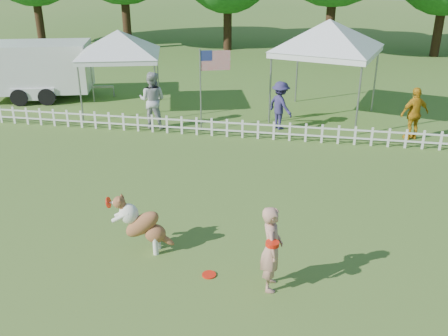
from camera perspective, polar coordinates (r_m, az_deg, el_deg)
name	(u,v)px	position (r m, az deg, el deg)	size (l,w,h in m)	color
ground	(176,257)	(9.94, -5.48, -10.14)	(120.00, 120.00, 0.00)	#32631F
picket_fence	(235,128)	(15.99, 1.23, 4.54)	(22.00, 0.08, 0.60)	silver
handler	(272,248)	(8.72, 5.45, -9.14)	(0.58, 0.38, 1.59)	tan
dog	(143,224)	(9.92, -9.22, -6.37)	(1.16, 0.39, 1.20)	brown
frisbee_on_turf	(209,275)	(9.41, -1.72, -12.09)	(0.26, 0.26, 0.02)	red
canopy_tent_left	(121,72)	(18.95, -11.70, 10.68)	(2.80, 2.80, 2.89)	white
canopy_tent_right	(326,71)	(18.10, 11.54, 10.84)	(3.24, 3.24, 3.34)	white
cargo_trailer	(37,70)	(21.62, -20.60, 10.40)	(5.17, 2.28, 2.28)	white
flag_pole	(201,91)	(16.35, -2.69, 8.79)	(1.03, 0.11, 2.69)	gray
spectator_a	(152,100)	(16.94, -8.18, 7.69)	(0.92, 0.72, 1.89)	#AAAAAF
spectator_b	(280,105)	(16.78, 6.45, 7.12)	(1.04, 0.60, 1.61)	navy
spectator_c	(414,114)	(16.79, 20.94, 5.83)	(0.98, 0.41, 1.67)	#C38616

